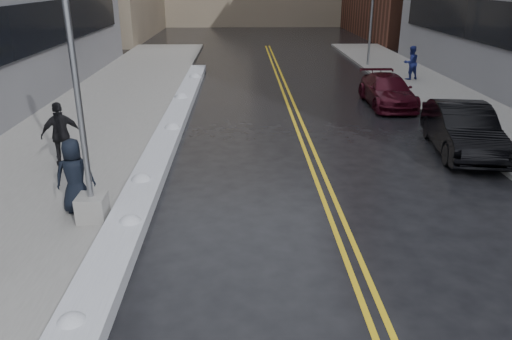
{
  "coord_description": "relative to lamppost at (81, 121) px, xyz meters",
  "views": [
    {
      "loc": [
        0.21,
        -8.66,
        5.48
      ],
      "look_at": [
        0.54,
        2.13,
        1.3
      ],
      "focal_mm": 35.0,
      "sensor_mm": 36.0,
      "label": 1
    }
  ],
  "objects": [
    {
      "name": "ground",
      "position": [
        3.3,
        -2.0,
        -2.53
      ],
      "size": [
        160.0,
        160.0,
        0.0
      ],
      "primitive_type": "plane",
      "color": "black",
      "rests_on": "ground"
    },
    {
      "name": "sidewalk_west",
      "position": [
        -2.45,
        8.0,
        -2.46
      ],
      "size": [
        5.5,
        50.0,
        0.15
      ],
      "primitive_type": "cube",
      "color": "gray",
      "rests_on": "ground"
    },
    {
      "name": "sidewalk_east",
      "position": [
        13.3,
        8.0,
        -2.46
      ],
      "size": [
        4.0,
        50.0,
        0.15
      ],
      "primitive_type": "cube",
      "color": "gray",
      "rests_on": "ground"
    },
    {
      "name": "lane_line_left",
      "position": [
        5.65,
        8.0,
        -2.53
      ],
      "size": [
        0.12,
        50.0,
        0.01
      ],
      "primitive_type": "cube",
      "color": "gold",
      "rests_on": "ground"
    },
    {
      "name": "lane_line_right",
      "position": [
        5.95,
        8.0,
        -2.53
      ],
      "size": [
        0.12,
        50.0,
        0.01
      ],
      "primitive_type": "cube",
      "color": "gold",
      "rests_on": "ground"
    },
    {
      "name": "snow_ridge",
      "position": [
        0.85,
        6.0,
        -2.36
      ],
      "size": [
        0.9,
        30.0,
        0.34
      ],
      "primitive_type": "cube",
      "color": "silver",
      "rests_on": "ground"
    },
    {
      "name": "lamppost",
      "position": [
        0.0,
        0.0,
        0.0
      ],
      "size": [
        0.65,
        0.65,
        7.62
      ],
      "color": "gray",
      "rests_on": "sidewalk_west"
    },
    {
      "name": "fire_hydrant",
      "position": [
        12.3,
        8.0,
        -1.98
      ],
      "size": [
        0.26,
        0.26,
        0.73
      ],
      "color": "maroon",
      "rests_on": "sidewalk_east"
    },
    {
      "name": "traffic_signal",
      "position": [
        11.8,
        22.0,
        0.87
      ],
      "size": [
        0.16,
        0.2,
        6.0
      ],
      "color": "gray",
      "rests_on": "sidewalk_east"
    },
    {
      "name": "pedestrian_c",
      "position": [
        -0.47,
        0.47,
        -1.47
      ],
      "size": [
        0.99,
        0.75,
        1.83
      ],
      "primitive_type": "imported",
      "rotation": [
        0.0,
        0.0,
        3.35
      ],
      "color": "black",
      "rests_on": "sidewalk_west"
    },
    {
      "name": "pedestrian_d",
      "position": [
        -1.84,
        3.67,
        -1.41
      ],
      "size": [
        1.24,
        0.91,
        1.95
      ],
      "primitive_type": "imported",
      "rotation": [
        0.0,
        0.0,
        3.57
      ],
      "color": "black",
      "rests_on": "sidewalk_west"
    },
    {
      "name": "pedestrian_east",
      "position": [
        12.93,
        16.95,
        -1.47
      ],
      "size": [
        1.06,
        0.94,
        1.83
      ],
      "primitive_type": "imported",
      "rotation": [
        0.0,
        0.0,
        3.46
      ],
      "color": "navy",
      "rests_on": "sidewalk_east"
    },
    {
      "name": "car_black",
      "position": [
        10.8,
        4.95,
        -1.73
      ],
      "size": [
        2.32,
        5.05,
        1.6
      ],
      "primitive_type": "imported",
      "rotation": [
        0.0,
        0.0,
        -0.13
      ],
      "color": "black",
      "rests_on": "ground"
    },
    {
      "name": "car_maroon",
      "position": [
        10.15,
        11.54,
        -1.85
      ],
      "size": [
        1.93,
        4.69,
        1.36
      ],
      "primitive_type": "imported",
      "rotation": [
        0.0,
        0.0,
        -0.01
      ],
      "color": "#3B0915",
      "rests_on": "ground"
    }
  ]
}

